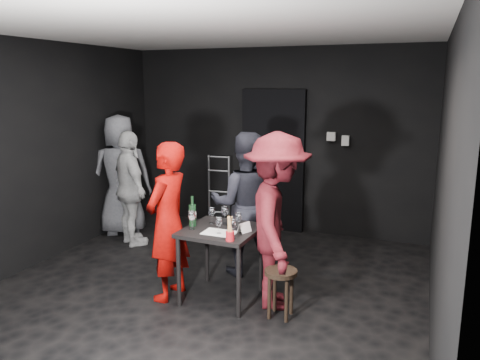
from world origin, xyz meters
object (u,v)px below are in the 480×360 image
at_px(server_red, 168,215).
at_px(bystander_grey, 120,165).
at_px(hand_truck, 218,214).
at_px(woman_black, 245,197).
at_px(stool, 281,281).
at_px(man_maroon, 277,207).
at_px(wine_bottle, 193,214).
at_px(breadstick_cup, 230,229).
at_px(bystander_cream, 130,186).
at_px(tasting_table, 221,238).

height_order(server_red, bystander_grey, bystander_grey).
distance_m(hand_truck, woman_black, 1.93).
xyz_separation_m(stool, man_maroon, (-0.12, 0.24, 0.65)).
relative_size(man_maroon, wine_bottle, 6.42).
bearing_deg(bystander_grey, wine_bottle, 111.65).
distance_m(stool, breadstick_cup, 0.69).
relative_size(bystander_cream, wine_bottle, 5.22).
height_order(server_red, breadstick_cup, server_red).
bearing_deg(woman_black, server_red, 41.57).
xyz_separation_m(hand_truck, stool, (1.72, -2.36, 0.16)).
height_order(hand_truck, bystander_grey, bystander_grey).
bearing_deg(server_red, stool, 93.14).
relative_size(hand_truck, stool, 2.37).
xyz_separation_m(tasting_table, woman_black, (-0.02, 0.73, 0.26)).
bearing_deg(tasting_table, hand_truck, 115.18).
bearing_deg(hand_truck, tasting_table, -71.04).
bearing_deg(stool, bystander_cream, 154.24).
distance_m(server_red, man_maroon, 1.11).
relative_size(hand_truck, server_red, 0.63).
bearing_deg(wine_bottle, bystander_cream, 144.53).
xyz_separation_m(tasting_table, server_red, (-0.52, -0.16, 0.23)).
distance_m(hand_truck, server_red, 2.52).
relative_size(server_red, bystander_grey, 0.86).
height_order(bystander_cream, bystander_grey, bystander_grey).
bearing_deg(wine_bottle, server_red, -145.65).
height_order(stool, wine_bottle, wine_bottle).
relative_size(wine_bottle, breadstick_cup, 1.26).
xyz_separation_m(bystander_cream, breadstick_cup, (2.04, -1.35, 0.04)).
height_order(hand_truck, wine_bottle, hand_truck).
bearing_deg(breadstick_cup, server_red, 169.65).
relative_size(server_red, bystander_cream, 1.07).
bearing_deg(breadstick_cup, wine_bottle, 152.51).
bearing_deg(tasting_table, server_red, -162.47).
bearing_deg(woman_black, man_maroon, 112.86).
distance_m(hand_truck, stool, 2.92).
xyz_separation_m(server_red, wine_bottle, (0.21, 0.14, -0.01)).
height_order(server_red, woman_black, woman_black).
relative_size(stool, man_maroon, 0.23).
bearing_deg(breadstick_cup, tasting_table, 126.98).
bearing_deg(server_red, bystander_cream, -130.48).
relative_size(tasting_table, breadstick_cup, 3.00).
height_order(man_maroon, bystander_cream, man_maroon).
xyz_separation_m(woman_black, bystander_cream, (-1.79, 0.33, -0.09)).
distance_m(man_maroon, breadstick_cup, 0.53).
relative_size(tasting_table, server_red, 0.43).
bearing_deg(tasting_table, stool, -12.74).
relative_size(woman_black, man_maroon, 0.91).
bearing_deg(bystander_cream, man_maroon, -166.80).
bearing_deg(woman_black, bystander_cream, -29.53).
xyz_separation_m(server_red, bystander_cream, (-1.30, 1.21, -0.06)).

